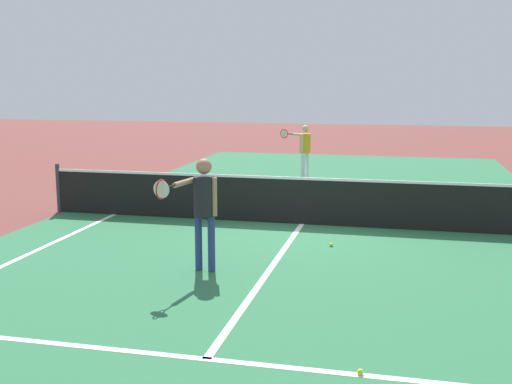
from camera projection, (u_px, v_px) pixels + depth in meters
The scene contains 9 objects.
ground_plane at pixel (302, 224), 12.63m from camera, with size 60.00×60.00×0.00m, color brown.
court_surface_inbounds at pixel (302, 224), 12.63m from camera, with size 10.62×24.40×0.00m, color #2D7247.
line_service_near at pixel (206, 359), 6.49m from camera, with size 8.22×0.10×0.01m, color white.
line_center_service at pixel (269, 270), 9.56m from camera, with size 0.10×6.40×0.01m, color white.
net at pixel (302, 200), 12.54m from camera, with size 10.95×0.09×1.07m.
player_near at pixel (203, 202), 9.33m from camera, with size 0.66×1.19×1.72m.
player_far at pixel (304, 146), 18.39m from camera, with size 1.02×0.83×1.58m.
tennis_ball_near_net at pixel (331, 245), 10.92m from camera, with size 0.07×0.07×0.07m, color #CCE033.
tennis_ball_mid_court at pixel (360, 372), 6.14m from camera, with size 0.07×0.07×0.07m, color #CCE033.
Camera 1 is at (1.88, -12.21, 2.85)m, focal length 43.83 mm.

